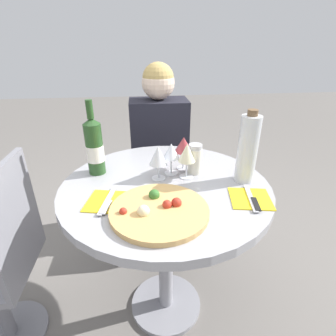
{
  "coord_description": "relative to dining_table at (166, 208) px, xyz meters",
  "views": [
    {
      "loc": [
        -0.1,
        -0.96,
        1.3
      ],
      "look_at": [
        0.0,
        -0.06,
        0.86
      ],
      "focal_mm": 28.0,
      "sensor_mm": 36.0,
      "label": 1
    }
  ],
  "objects": [
    {
      "name": "ground_plane",
      "position": [
        0.0,
        0.0,
        -0.64
      ],
      "size": [
        12.0,
        12.0,
        0.0
      ],
      "primitive_type": "plane",
      "color": "slate",
      "rests_on": "ground"
    },
    {
      "name": "dining_table",
      "position": [
        0.0,
        0.0,
        0.0
      ],
      "size": [
        0.87,
        0.87,
        0.76
      ],
      "color": "gray",
      "rests_on": "ground_plane"
    },
    {
      "name": "chair_behind_diner",
      "position": [
        0.03,
        0.79,
        -0.2
      ],
      "size": [
        0.38,
        0.38,
        0.9
      ],
      "rotation": [
        0.0,
        0.0,
        3.14
      ],
      "color": "slate",
      "rests_on": "ground_plane"
    },
    {
      "name": "seated_diner",
      "position": [
        0.03,
        0.65,
        -0.09
      ],
      "size": [
        0.38,
        0.48,
        1.19
      ],
      "rotation": [
        0.0,
        0.0,
        3.14
      ],
      "color": "black",
      "rests_on": "ground_plane"
    },
    {
      "name": "chair_empty_side",
      "position": [
        -0.71,
        -0.07,
        -0.2
      ],
      "size": [
        0.38,
        0.38,
        0.9
      ],
      "rotation": [
        0.0,
        0.0,
        1.57
      ],
      "color": "slate",
      "rests_on": "ground_plane"
    },
    {
      "name": "pizza_large",
      "position": [
        -0.04,
        -0.21,
        0.14
      ],
      "size": [
        0.35,
        0.35,
        0.05
      ],
      "color": "tan",
      "rests_on": "dining_table"
    },
    {
      "name": "wine_bottle",
      "position": [
        -0.3,
        0.14,
        0.25
      ],
      "size": [
        0.08,
        0.08,
        0.33
      ],
      "color": "#23471E",
      "rests_on": "dining_table"
    },
    {
      "name": "tall_carafe",
      "position": [
        0.34,
        -0.01,
        0.27
      ],
      "size": [
        0.08,
        0.08,
        0.3
      ],
      "color": "silver",
      "rests_on": "dining_table"
    },
    {
      "name": "sugar_shaker",
      "position": [
        0.14,
        0.09,
        0.19
      ],
      "size": [
        0.06,
        0.06,
        0.14
      ],
      "color": "silver",
      "rests_on": "dining_table"
    },
    {
      "name": "wine_glass_back_right",
      "position": [
        0.1,
        0.13,
        0.24
      ],
      "size": [
        0.08,
        0.08,
        0.15
      ],
      "color": "silver",
      "rests_on": "dining_table"
    },
    {
      "name": "wine_glass_front_left",
      "position": [
        -0.02,
        0.05,
        0.23
      ],
      "size": [
        0.08,
        0.08,
        0.15
      ],
      "color": "silver",
      "rests_on": "dining_table"
    },
    {
      "name": "wine_glass_front_right",
      "position": [
        0.1,
        0.05,
        0.24
      ],
      "size": [
        0.07,
        0.07,
        0.16
      ],
      "color": "silver",
      "rests_on": "dining_table"
    },
    {
      "name": "wine_glass_center",
      "position": [
        0.04,
        0.09,
        0.23
      ],
      "size": [
        0.07,
        0.07,
        0.14
      ],
      "color": "silver",
      "rests_on": "dining_table"
    },
    {
      "name": "place_setting_left",
      "position": [
        -0.23,
        -0.12,
        0.13
      ],
      "size": [
        0.18,
        0.19,
        0.01
      ],
      "color": "yellow",
      "rests_on": "dining_table"
    },
    {
      "name": "place_setting_right",
      "position": [
        0.31,
        -0.16,
        0.13
      ],
      "size": [
        0.18,
        0.19,
        0.01
      ],
      "color": "yellow",
      "rests_on": "dining_table"
    }
  ]
}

